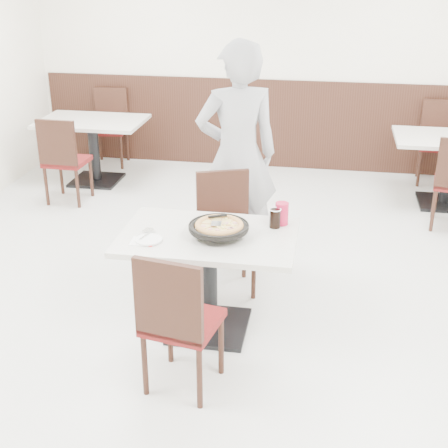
% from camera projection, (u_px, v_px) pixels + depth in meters
% --- Properties ---
extents(floor, '(7.00, 7.00, 0.00)m').
position_uv_depth(floor, '(229.00, 304.00, 4.86)').
color(floor, '#AFAFAA').
rests_on(floor, ground).
extents(wall_back, '(6.00, 0.04, 2.80)m').
position_uv_depth(wall_back, '(277.00, 54.00, 7.47)').
color(wall_back, silver).
rests_on(wall_back, floor).
extents(wainscot_back, '(5.90, 0.03, 1.10)m').
position_uv_depth(wainscot_back, '(275.00, 124.00, 7.79)').
color(wainscot_back, black).
rests_on(wainscot_back, floor).
extents(main_table, '(1.26, 0.89, 0.75)m').
position_uv_depth(main_table, '(209.00, 283.00, 4.40)').
color(main_table, beige).
rests_on(main_table, floor).
extents(chair_near, '(0.49, 0.49, 0.95)m').
position_uv_depth(chair_near, '(183.00, 319.00, 3.78)').
color(chair_near, black).
rests_on(chair_near, floor).
extents(chair_far, '(0.54, 0.54, 0.95)m').
position_uv_depth(chair_far, '(227.00, 236.00, 4.89)').
color(chair_far, black).
rests_on(chair_far, floor).
extents(trivet, '(0.14, 0.14, 0.04)m').
position_uv_depth(trivet, '(218.00, 232.00, 4.24)').
color(trivet, black).
rests_on(trivet, main_table).
extents(pizza_pan, '(0.34, 0.34, 0.01)m').
position_uv_depth(pizza_pan, '(219.00, 231.00, 4.20)').
color(pizza_pan, black).
rests_on(pizza_pan, trivet).
extents(pizza, '(0.30, 0.30, 0.02)m').
position_uv_depth(pizza, '(219.00, 228.00, 4.20)').
color(pizza, '#BB884A').
rests_on(pizza, pizza_pan).
extents(pizza_server, '(0.08, 0.09, 0.00)m').
position_uv_depth(pizza_server, '(216.00, 223.00, 4.19)').
color(pizza_server, silver).
rests_on(pizza_server, pizza).
extents(napkin, '(0.15, 0.15, 0.00)m').
position_uv_depth(napkin, '(142.00, 241.00, 4.14)').
color(napkin, white).
rests_on(napkin, main_table).
extents(side_plate, '(0.19, 0.19, 0.01)m').
position_uv_depth(side_plate, '(149.00, 240.00, 4.15)').
color(side_plate, white).
rests_on(side_plate, napkin).
extents(fork, '(0.07, 0.17, 0.00)m').
position_uv_depth(fork, '(147.00, 235.00, 4.20)').
color(fork, silver).
rests_on(fork, side_plate).
extents(cola_glass, '(0.08, 0.08, 0.13)m').
position_uv_depth(cola_glass, '(275.00, 219.00, 4.33)').
color(cola_glass, black).
rests_on(cola_glass, main_table).
extents(red_cup, '(0.10, 0.10, 0.16)m').
position_uv_depth(red_cup, '(282.00, 214.00, 4.38)').
color(red_cup, '#B11437').
rests_on(red_cup, main_table).
extents(diner_person, '(0.82, 0.68, 1.91)m').
position_uv_depth(diner_person, '(237.00, 156.00, 5.20)').
color(diner_person, '#AAAAAF').
rests_on(diner_person, floor).
extents(bg_table_left, '(1.25, 0.87, 0.75)m').
position_uv_depth(bg_table_left, '(94.00, 151.00, 7.33)').
color(bg_table_left, beige).
rests_on(bg_table_left, floor).
extents(bg_chair_left_near, '(0.43, 0.43, 0.95)m').
position_uv_depth(bg_chair_left_near, '(67.00, 159.00, 6.71)').
color(bg_chair_left_near, black).
rests_on(bg_chair_left_near, floor).
extents(bg_chair_left_far, '(0.46, 0.46, 0.95)m').
position_uv_depth(bg_chair_left_far, '(109.00, 128.00, 7.90)').
color(bg_chair_left_far, black).
rests_on(bg_chair_left_far, floor).
extents(bg_chair_right_far, '(0.46, 0.46, 0.95)m').
position_uv_depth(bg_chair_right_far, '(438.00, 144.00, 7.25)').
color(bg_chair_right_far, black).
rests_on(bg_chair_right_far, floor).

